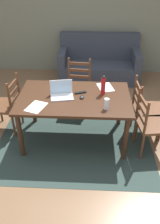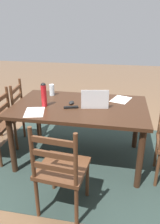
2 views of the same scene
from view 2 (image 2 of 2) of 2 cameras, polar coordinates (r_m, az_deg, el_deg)
name	(u,v)px [view 2 (image 2 of 2)]	position (r m, az deg, el deg)	size (l,w,h in m)	color
ground_plane	(80,158)	(3.03, -0.05, -11.86)	(14.00, 14.00, 0.00)	brown
area_rug	(80,158)	(3.03, -0.05, -11.81)	(2.39, 2.05, 0.01)	#283833
dining_table	(80,112)	(2.70, -0.06, 0.04)	(1.63, 1.01, 0.77)	#382114
chair_far_head	(61,170)	(2.07, -4.93, -14.81)	(0.48, 0.48, 0.95)	#56331E
chair_right_near	(8,115)	(3.34, -18.28, -0.63)	(0.50, 0.50, 0.95)	#56331E
laptop	(95,102)	(2.61, 3.83, 2.57)	(0.35, 0.27, 0.23)	silver
water_bottle	(44,94)	(2.63, -9.44, 4.63)	(0.07, 0.07, 0.29)	red
drinking_glass	(52,90)	(3.04, -7.38, 5.74)	(0.07, 0.07, 0.16)	silver
computer_mouse	(71,103)	(2.71, -2.27, 2.49)	(0.06, 0.10, 0.03)	black
tv_remote	(71,107)	(2.58, -2.38, 1.25)	(0.04, 0.17, 0.02)	black
paper_stack_left	(121,99)	(2.92, 10.67, 3.24)	(0.21, 0.30, 0.00)	white
paper_stack_right	(35,112)	(2.52, -11.81, -0.01)	(0.21, 0.30, 0.00)	white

